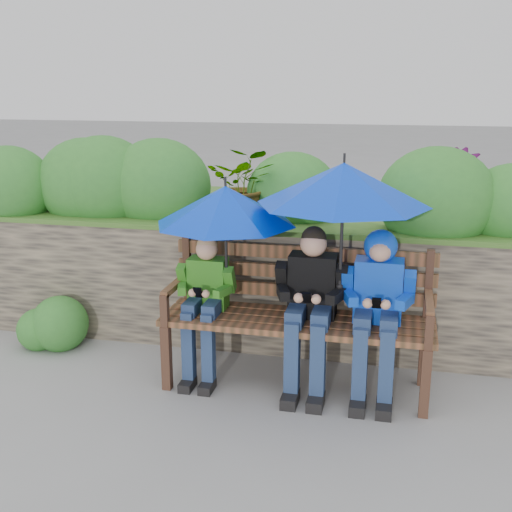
% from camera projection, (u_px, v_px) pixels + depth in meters
% --- Properties ---
extents(ground, '(60.00, 60.00, 0.00)m').
position_uv_depth(ground, '(253.00, 386.00, 4.63)').
color(ground, gray).
rests_on(ground, ground).
extents(garden_backdrop, '(8.01, 2.83, 1.79)m').
position_uv_depth(garden_backdrop, '(277.00, 245.00, 5.98)').
color(garden_backdrop, '#3B3732').
rests_on(garden_backdrop, ground).
extents(park_bench, '(1.90, 0.56, 1.00)m').
position_uv_depth(park_bench, '(299.00, 308.00, 4.56)').
color(park_bench, '#442A1E').
rests_on(park_bench, ground).
extents(boy_left, '(0.42, 0.48, 1.06)m').
position_uv_depth(boy_left, '(205.00, 298.00, 4.62)').
color(boy_left, '#36811C').
rests_on(boy_left, ground).
extents(boy_middle, '(0.50, 0.58, 1.17)m').
position_uv_depth(boy_middle, '(311.00, 300.00, 4.43)').
color(boy_middle, black).
rests_on(boy_middle, ground).
extents(boy_right, '(0.49, 0.59, 1.17)m').
position_uv_depth(boy_right, '(378.00, 299.00, 4.34)').
color(boy_right, '#0A3ADA').
rests_on(boy_right, ground).
extents(umbrella_left, '(1.00, 1.00, 0.76)m').
position_uv_depth(umbrella_left, '(226.00, 205.00, 4.44)').
color(umbrella_left, '#0031D3').
rests_on(umbrella_left, ground).
extents(umbrella_right, '(1.15, 1.15, 0.93)m').
position_uv_depth(umbrella_right, '(343.00, 184.00, 4.18)').
color(umbrella_right, '#0031D3').
rests_on(umbrella_right, ground).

